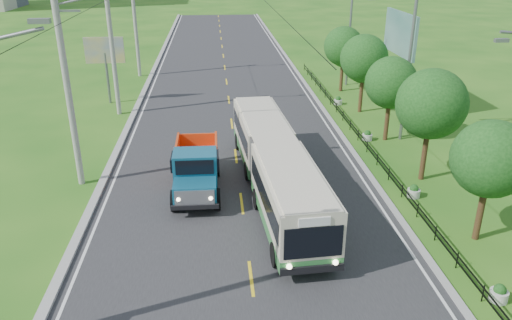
{
  "coord_description": "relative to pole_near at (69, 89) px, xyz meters",
  "views": [
    {
      "loc": [
        -1.14,
        -15.48,
        11.5
      ],
      "look_at": [
        0.78,
        6.9,
        1.9
      ],
      "focal_mm": 35.0,
      "sensor_mm": 36.0,
      "label": 1
    }
  ],
  "objects": [
    {
      "name": "railing_right",
      "position": [
        16.26,
        5.0,
        -4.79
      ],
      "size": [
        0.04,
        40.0,
        0.6
      ],
      "primitive_type": "cube",
      "color": "black",
      "rests_on": "ground"
    },
    {
      "name": "edge_line_right",
      "position": [
        14.91,
        11.0,
        -5.07
      ],
      "size": [
        0.12,
        120.0,
        0.0
      ],
      "primitive_type": "cube",
      "color": "silver",
      "rests_on": "road"
    },
    {
      "name": "edge_line_left",
      "position": [
        1.61,
        11.0,
        -5.07
      ],
      "size": [
        0.12,
        120.0,
        0.0
      ],
      "primitive_type": "cube",
      "color": "silver",
      "rests_on": "road"
    },
    {
      "name": "billboard_right",
      "position": [
        20.56,
        11.0,
        0.25
      ],
      "size": [
        0.24,
        6.0,
        7.3
      ],
      "color": "slate",
      "rests_on": "ground"
    },
    {
      "name": "streetlight_far",
      "position": [
        18.9,
        19.0,
        -0.19
      ],
      "size": [
        3.02,
        0.2,
        9.07
      ],
      "color": "slate",
      "rests_on": "ground"
    },
    {
      "name": "billboard_left",
      "position": [
        -1.24,
        15.0,
        -1.23
      ],
      "size": [
        3.0,
        0.2,
        5.2
      ],
      "color": "slate",
      "rests_on": "ground"
    },
    {
      "name": "curb_right",
      "position": [
        15.41,
        11.0,
        -5.04
      ],
      "size": [
        0.3,
        120.0,
        0.1
      ],
      "primitive_type": "cube",
      "color": "#9E9E99",
      "rests_on": "ground"
    },
    {
      "name": "planter_mid",
      "position": [
        16.86,
        5.0,
        -4.81
      ],
      "size": [
        0.64,
        0.64,
        0.67
      ],
      "color": "silver",
      "rests_on": "ground"
    },
    {
      "name": "pole_near",
      "position": [
        0.0,
        0.0,
        0.0
      ],
      "size": [
        3.51,
        0.32,
        10.0
      ],
      "color": "gray",
      "rests_on": "ground"
    },
    {
      "name": "dump_truck",
      "position": [
        6.08,
        -1.38,
        -3.7
      ],
      "size": [
        2.35,
        5.89,
        2.46
      ],
      "rotation": [
        0.0,
        0.0,
        -0.0
      ],
      "color": "#135673",
      "rests_on": "ground"
    },
    {
      "name": "bus",
      "position": [
        9.97,
        -2.07,
        -3.36
      ],
      "size": [
        3.38,
        15.08,
        2.89
      ],
      "rotation": [
        0.0,
        0.0,
        0.07
      ],
      "color": "#307938",
      "rests_on": "ground"
    },
    {
      "name": "pole_mid",
      "position": [
        0.0,
        12.0,
        0.0
      ],
      "size": [
        3.51,
        0.32,
        10.0
      ],
      "color": "gray",
      "rests_on": "ground"
    },
    {
      "name": "pole_far",
      "position": [
        0.0,
        24.0,
        0.0
      ],
      "size": [
        3.51,
        0.32,
        10.0
      ],
      "color": "gray",
      "rests_on": "ground"
    },
    {
      "name": "tree_fourth",
      "position": [
        18.12,
        5.14,
        -1.51
      ],
      "size": [
        3.24,
        3.31,
        5.4
      ],
      "color": "#382314",
      "rests_on": "ground"
    },
    {
      "name": "tree_third",
      "position": [
        18.12,
        -0.86,
        -1.11
      ],
      "size": [
        3.6,
        3.62,
        6.0
      ],
      "color": "#382314",
      "rests_on": "ground"
    },
    {
      "name": "planter_near",
      "position": [
        16.86,
        -3.0,
        -4.81
      ],
      "size": [
        0.64,
        0.64,
        0.67
      ],
      "color": "silver",
      "rests_on": "ground"
    },
    {
      "name": "planter_front",
      "position": [
        16.86,
        -11.0,
        -4.81
      ],
      "size": [
        0.64,
        0.64,
        0.67
      ],
      "color": "silver",
      "rests_on": "ground"
    },
    {
      "name": "tree_back",
      "position": [
        18.12,
        17.14,
        -1.44
      ],
      "size": [
        3.3,
        3.36,
        5.5
      ],
      "color": "#382314",
      "rests_on": "ground"
    },
    {
      "name": "streetlight_mid",
      "position": [
        18.9,
        5.0,
        -0.19
      ],
      "size": [
        3.02,
        0.2,
        9.07
      ],
      "color": "slate",
      "rests_on": "ground"
    },
    {
      "name": "curb_left",
      "position": [
        1.06,
        11.0,
        -5.02
      ],
      "size": [
        0.4,
        120.0,
        0.15
      ],
      "primitive_type": "cube",
      "color": "#9E9E99",
      "rests_on": "ground"
    },
    {
      "name": "tree_fifth",
      "position": [
        18.12,
        11.14,
        -1.24
      ],
      "size": [
        3.48,
        3.52,
        5.8
      ],
      "color": "#382314",
      "rests_on": "ground"
    },
    {
      "name": "tree_second",
      "position": [
        18.12,
        -6.86,
        -1.57
      ],
      "size": [
        3.18,
        3.26,
        5.3
      ],
      "color": "#382314",
      "rests_on": "ground"
    },
    {
      "name": "planter_far",
      "position": [
        16.86,
        13.0,
        -4.81
      ],
      "size": [
        0.64,
        0.64,
        0.67
      ],
      "color": "silver",
      "rests_on": "ground"
    },
    {
      "name": "centre_dash",
      "position": [
        8.26,
        -9.0,
        -5.07
      ],
      "size": [
        0.12,
        2.2,
        0.0
      ],
      "primitive_type": "cube",
      "color": "yellow",
      "rests_on": "road"
    },
    {
      "name": "ground",
      "position": [
        8.26,
        -9.0,
        -5.09
      ],
      "size": [
        240.0,
        240.0,
        0.0
      ],
      "primitive_type": "plane",
      "color": "#215E16",
      "rests_on": "ground"
    },
    {
      "name": "road",
      "position": [
        8.26,
        11.0,
        -5.08
      ],
      "size": [
        14.0,
        120.0,
        0.02
      ],
      "primitive_type": "cube",
      "color": "#28282B",
      "rests_on": "ground"
    }
  ]
}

